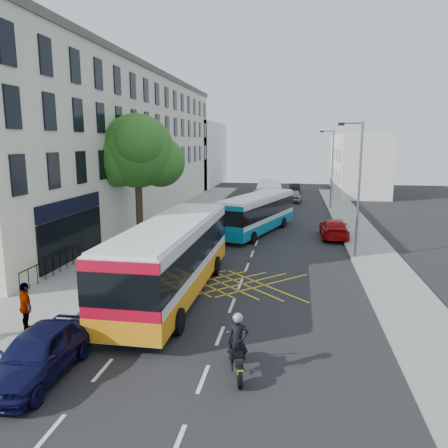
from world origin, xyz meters
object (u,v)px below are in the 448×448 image
at_px(bus_near, 172,257).
at_px(distant_car_dark, 295,188).
at_px(parked_car_silver, 123,286).
at_px(pedestrian_far, 26,307).
at_px(lamp_near, 358,183).
at_px(distant_car_silver, 294,196).
at_px(distant_car_grey, 266,188).
at_px(motorbike, 238,346).
at_px(street_tree, 137,152).
at_px(red_hatchback, 334,228).
at_px(bus_mid, 257,213).
at_px(parked_car_blue, 39,353).
at_px(bus_far, 269,196).
at_px(lamp_far, 331,165).

xyz_separation_m(bus_near, distant_car_dark, (5.40, 42.74, -1.16)).
distance_m(parked_car_silver, pedestrian_far, 4.49).
xyz_separation_m(lamp_near, pedestrian_far, (-13.20, -13.06, -3.54)).
distance_m(parked_car_silver, distant_car_dark, 44.44).
bearing_deg(distant_car_silver, distant_car_grey, -62.38).
height_order(motorbike, distant_car_grey, motorbike).
bearing_deg(street_tree, red_hatchback, 11.03).
bearing_deg(red_hatchback, bus_near, 58.78).
bearing_deg(bus_mid, parked_car_silver, -88.86).
height_order(red_hatchback, distant_car_dark, red_hatchback).
bearing_deg(distant_car_grey, parked_car_blue, -93.97).
bearing_deg(red_hatchback, parked_car_blue, 64.25).
bearing_deg(lamp_near, distant_car_dark, 96.08).
relative_size(red_hatchback, distant_car_dark, 1.22).
bearing_deg(bus_far, lamp_far, 15.27).
relative_size(lamp_near, bus_mid, 0.74).
bearing_deg(parked_car_silver, pedestrian_far, -117.34).
bearing_deg(bus_near, street_tree, 117.53).
bearing_deg(pedestrian_far, lamp_near, -94.02).
bearing_deg(distant_car_dark, parked_car_silver, 77.96).
bearing_deg(lamp_far, bus_far, -161.62).
height_order(distant_car_grey, distant_car_silver, distant_car_silver).
bearing_deg(pedestrian_far, distant_car_silver, -62.75).
height_order(bus_mid, parked_car_silver, bus_mid).
distance_m(bus_far, motorbike, 32.50).
xyz_separation_m(red_hatchback, distant_car_silver, (-2.98, 19.27, -0.00)).
height_order(motorbike, parked_car_silver, motorbike).
relative_size(lamp_far, bus_near, 0.65).
bearing_deg(lamp_near, lamp_far, 90.00).
height_order(red_hatchback, pedestrian_far, pedestrian_far).
bearing_deg(distant_car_dark, pedestrian_far, 76.30).
bearing_deg(lamp_far, street_tree, -130.81).
height_order(parked_car_blue, red_hatchback, parked_car_blue).
height_order(bus_near, parked_car_blue, bus_near).
bearing_deg(parked_car_blue, distant_car_dark, 81.52).
bearing_deg(lamp_far, distant_car_dark, 104.10).
xyz_separation_m(bus_far, pedestrian_far, (-6.95, -30.98, -0.44)).
height_order(lamp_near, bus_far, lamp_near).
bearing_deg(parked_car_silver, lamp_far, 69.81).
distance_m(lamp_far, distant_car_silver, 7.32).
height_order(bus_far, distant_car_dark, bus_far).
bearing_deg(distant_car_grey, parked_car_silver, -94.57).
height_order(bus_far, parked_car_blue, bus_far).
distance_m(bus_mid, parked_car_blue, 22.65).
bearing_deg(parked_car_blue, lamp_far, 72.59).
height_order(bus_near, red_hatchback, bus_near).
xyz_separation_m(bus_mid, bus_far, (0.26, 11.41, -0.05)).
xyz_separation_m(parked_car_silver, distant_car_dark, (7.40, 43.82, -0.03)).
height_order(lamp_far, bus_near, lamp_far).
height_order(lamp_near, pedestrian_far, lamp_near).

